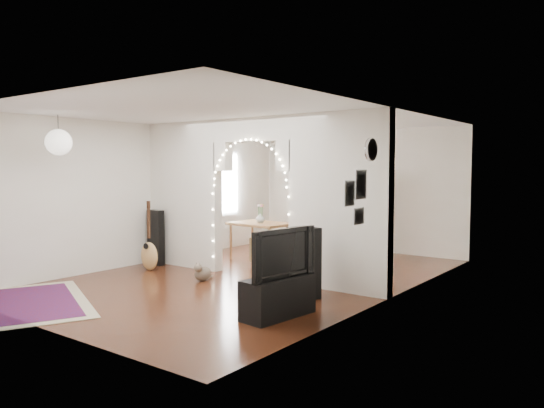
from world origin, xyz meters
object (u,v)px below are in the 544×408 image
Objects in this scene: dining_table at (260,226)px; bookcase at (346,214)px; media_console at (278,297)px; floor_speaker at (304,263)px; acoustic_guitar at (149,245)px; dining_chair_left at (289,247)px; dining_chair_right at (271,251)px.

bookcase is at bearing 74.66° from dining_table.
bookcase is (-1.93, 5.21, 0.57)m from media_console.
bookcase reaches higher than floor_speaker.
dining_table reaches higher than media_console.
acoustic_guitar is at bearing -108.99° from bookcase.
media_console is 4.32m from dining_chair_left.
acoustic_guitar is 2.90m from dining_chair_left.
bookcase is at bearing 117.33° from media_console.
dining_table is (-0.76, -2.14, -0.14)m from bookcase.
dining_chair_left is at bearing -102.07° from bookcase.
media_console is at bearing -57.55° from dining_chair_right.
bookcase is (1.71, 4.20, 0.35)m from acoustic_guitar.
acoustic_guitar is 2.20× the size of dining_chair_left.
acoustic_guitar reaches higher than floor_speaker.
dining_table is 2.04× the size of dining_chair_right.
floor_speaker is 3.35m from dining_chair_left.
bookcase reaches higher than dining_chair_right.
bookcase is 2.28m from dining_table.
media_console is at bearing -56.06° from floor_speaker.
floor_speaker is (3.36, -0.02, 0.04)m from acoustic_guitar.
media_console is 5.59m from bookcase.
acoustic_guitar is 2.26m from dining_chair_right.
dining_chair_left is (-2.36, 3.61, -0.03)m from media_console.
floor_speaker is 4.54m from bookcase.
acoustic_guitar is 3.78m from media_console.
acoustic_guitar is at bearing 171.40° from media_console.
floor_speaker is at bearing -48.46° from dining_chair_right.
bookcase is at bearing 78.35° from dining_chair_right.
floor_speaker is at bearing 112.54° from media_console.
acoustic_guitar reaches higher than dining_table.
floor_speaker is at bearing -4.67° from acoustic_guitar.
dining_chair_right is at bearing -92.48° from bookcase.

